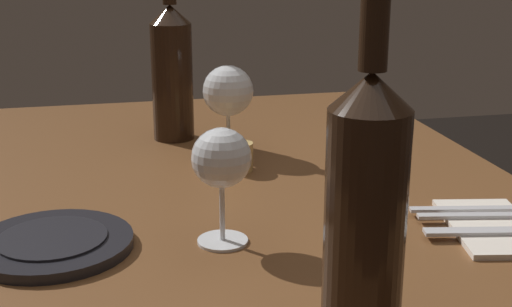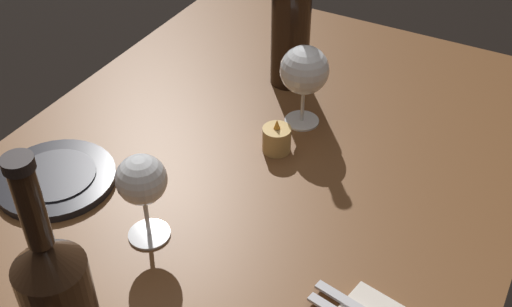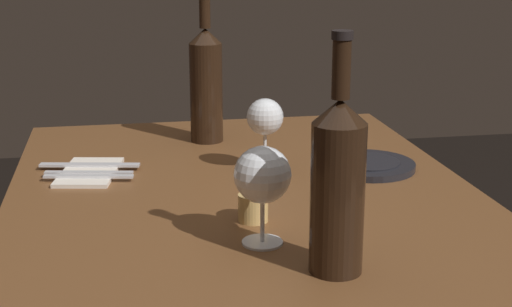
% 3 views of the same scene
% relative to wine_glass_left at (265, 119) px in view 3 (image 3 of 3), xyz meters
% --- Properties ---
extents(dining_table, '(1.30, 0.90, 0.74)m').
position_rel_wine_glass_left_xyz_m(dining_table, '(-0.18, 0.07, -0.20)').
color(dining_table, brown).
rests_on(dining_table, ground).
extents(wine_glass_left, '(0.08, 0.08, 0.15)m').
position_rel_wine_glass_left_xyz_m(wine_glass_left, '(0.00, 0.00, 0.00)').
color(wine_glass_left, white).
rests_on(wine_glass_left, dining_table).
extents(wine_glass_right, '(0.09, 0.09, 0.16)m').
position_rel_wine_glass_left_xyz_m(wine_glass_right, '(-0.39, 0.08, 0.00)').
color(wine_glass_right, white).
rests_on(wine_glass_right, dining_table).
extents(wine_bottle, '(0.08, 0.08, 0.35)m').
position_rel_wine_glass_left_xyz_m(wine_bottle, '(-0.51, -0.01, 0.03)').
color(wine_bottle, black).
rests_on(wine_bottle, dining_table).
extents(wine_bottle_second, '(0.08, 0.08, 0.38)m').
position_rel_wine_glass_left_xyz_m(wine_bottle_second, '(0.26, 0.09, 0.03)').
color(wine_bottle_second, black).
rests_on(wine_bottle_second, dining_table).
extents(votive_candle, '(0.05, 0.05, 0.07)m').
position_rel_wine_glass_left_xyz_m(votive_candle, '(-0.29, 0.08, -0.09)').
color(votive_candle, '#DBB266').
rests_on(votive_candle, dining_table).
extents(dinner_plate, '(0.20, 0.20, 0.02)m').
position_rel_wine_glass_left_xyz_m(dinner_plate, '(-0.03, -0.21, -0.10)').
color(dinner_plate, black).
rests_on(dinner_plate, dining_table).
extents(folded_napkin, '(0.21, 0.14, 0.01)m').
position_rel_wine_glass_left_xyz_m(folded_napkin, '(0.04, 0.36, -0.11)').
color(folded_napkin, silver).
rests_on(folded_napkin, dining_table).
extents(fork_inner, '(0.05, 0.18, 0.00)m').
position_rel_wine_glass_left_xyz_m(fork_inner, '(0.01, 0.36, -0.10)').
color(fork_inner, silver).
rests_on(fork_inner, folded_napkin).
extents(fork_outer, '(0.05, 0.18, 0.00)m').
position_rel_wine_glass_left_xyz_m(fork_outer, '(-0.01, 0.36, -0.10)').
color(fork_outer, silver).
rests_on(fork_outer, folded_napkin).
extents(table_knife, '(0.06, 0.21, 0.00)m').
position_rel_wine_glass_left_xyz_m(table_knife, '(0.07, 0.36, -0.10)').
color(table_knife, silver).
rests_on(table_knife, folded_napkin).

